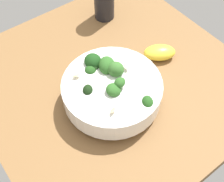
{
  "coord_description": "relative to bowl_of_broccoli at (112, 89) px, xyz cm",
  "views": [
    {
      "loc": [
        37.16,
        -27.69,
        56.97
      ],
      "look_at": [
        5.94,
        -4.22,
        4.0
      ],
      "focal_mm": 47.24,
      "sensor_mm": 36.0,
      "label": 1
    }
  ],
  "objects": [
    {
      "name": "lemon_wedge",
      "position": [
        -3.58,
        18.14,
        -2.6
      ],
      "size": [
        8.51,
        9.53,
        3.62
      ],
      "primitive_type": "ellipsoid",
      "rotation": [
        0.0,
        0.0,
        1.0
      ],
      "color": "yellow",
      "rests_on": "ground_plane"
    },
    {
      "name": "ground_plane",
      "position": [
        -5.73,
        4.17,
        -6.44
      ],
      "size": [
        63.17,
        63.17,
        4.06
      ],
      "primitive_type": "cube",
      "color": "brown"
    },
    {
      "name": "bowl_of_broccoli",
      "position": [
        0.0,
        0.0,
        0.0
      ],
      "size": [
        22.16,
        22.16,
        10.43
      ],
      "color": "white",
      "rests_on": "ground_plane"
    }
  ]
}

